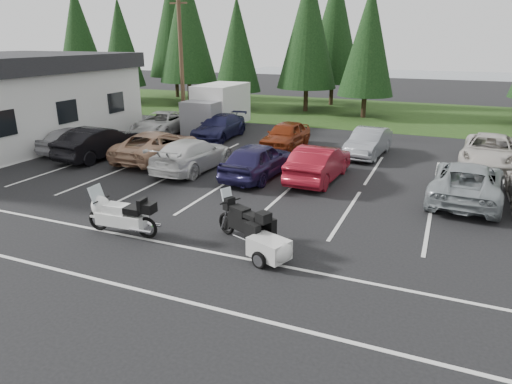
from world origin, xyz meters
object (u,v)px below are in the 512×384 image
Objects in this scene: car_near_2 at (157,146)px; adventure_motorcycle at (243,218)px; touring_motorcycle at (121,211)px; car_far_0 at (162,123)px; car_near_1 at (99,142)px; car_far_2 at (286,135)px; car_near_0 at (74,139)px; car_near_4 at (258,160)px; car_near_5 at (319,163)px; car_far_1 at (219,127)px; box_truck at (214,108)px; utility_pole at (181,56)px; car_near_3 at (193,155)px; car_far_3 at (368,142)px; car_near_6 at (467,182)px; car_far_4 at (489,151)px.

adventure_motorcycle is (7.93, -7.16, 0.04)m from car_near_2.
car_far_0 is at bearing 116.91° from touring_motorcycle.
car_far_2 is (7.96, 5.63, -0.06)m from car_near_1.
car_near_0 is 10.87m from car_near_4.
car_far_0 is at bearing -58.17° from car_near_2.
car_near_1 is 11.25m from car_near_5.
car_near_1 reaches higher than car_near_4.
car_far_1 reaches higher than car_far_0.
car_near_1 reaches higher than car_far_0.
box_truck is 1.23× the size of car_near_4.
utility_pole is at bearing 68.45° from car_far_0.
box_truck is at bearing 122.11° from car_far_1.
car_near_3 is at bearing -68.23° from box_truck.
car_near_2 is 8.28m from car_near_5.
car_near_1 reaches higher than car_near_0.
adventure_motorcycle reaches higher than touring_motorcycle.
car_far_2 is at bearing -13.29° from car_far_1.
car_far_1 is 1.77× the size of touring_motorcycle.
car_near_2 is at bearing 162.77° from adventure_motorcycle.
box_truck is at bearing 169.88° from car_far_3.
car_far_1 is at bearing -55.85° from box_truck.
car_far_1 is (3.41, -1.58, -3.99)m from utility_pole.
car_near_6 is (16.99, -7.89, -3.97)m from utility_pole.
car_far_0 is (1.62, 5.79, -0.01)m from car_near_0.
adventure_motorcycle is at bearing -53.32° from car_far_0.
adventure_motorcycle is at bearing -73.82° from car_far_2.
car_near_4 reaches higher than touring_motorcycle.
car_near_4 is 1.67× the size of touring_motorcycle.
car_far_4 reaches higher than car_far_0.
utility_pole is 18.60m from car_far_4.
utility_pole reaches higher than car_near_3.
car_near_4 reaches higher than car_far_3.
car_near_0 is 1.50× the size of touring_motorcycle.
adventure_motorcycle reaches higher than car_near_2.
car_near_3 is 0.96× the size of car_far_4.
car_far_0 is at bearing -178.34° from car_far_1.
utility_pole is 1.97× the size of car_near_4.
car_near_6 reaches higher than car_near_3.
car_far_3 is (10.43, -2.93, -0.75)m from box_truck.
car_near_2 is at bearing 1.72° from car_near_6.
car_near_1 is at bearing 0.75° from car_near_3.
adventure_motorcycle reaches higher than car_near_0.
utility_pole is 1.97× the size of car_near_5.
touring_motorcycle is at bearing -76.75° from car_far_1.
utility_pole is at bearing 153.11° from car_far_1.
car_near_5 reaches higher than car_near_0.
car_far_1 is at bearing -24.86° from utility_pole.
car_near_4 is 1.07× the size of car_far_3.
box_truck is 1.23× the size of car_near_5.
car_far_4 reaches higher than car_far_3.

